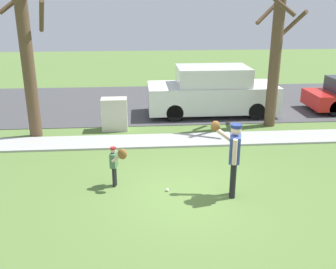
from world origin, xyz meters
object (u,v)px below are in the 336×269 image
Objects in this scene: person_child at (116,161)px; baseball at (167,190)px; street_tree_far at (25,41)px; parked_van_white at (212,92)px; street_tree_near at (276,45)px; person_adult at (233,152)px; utility_cabinet at (114,114)px.

person_child is 14.16× the size of baseball.
parked_van_white is (6.32, 2.16, -2.21)m from street_tree_far.
person_child is 0.19× the size of street_tree_near.
parked_van_white is (0.81, 6.72, -0.18)m from person_adult.
person_adult is at bearing -12.12° from baseball.
person_child is at bearing 1.13° from person_adult.
street_tree_near is (5.57, 0.06, 2.30)m from utility_cabinet.
street_tree_near is (5.29, 4.47, 2.18)m from person_child.
utility_cabinet is at bearing 10.87° from street_tree_far.
parked_van_white is at bearing 75.23° from person_child.
person_adult is 0.35× the size of parked_van_white.
street_tree_near is at bearing -102.52° from person_adult.
parked_van_white reaches higher than person_child.
person_adult is 1.66× the size of person_child.
person_child is (-2.64, 0.64, -0.40)m from person_adult.
person_child is at bearing -119.58° from parked_van_white.
person_child is at bearing 164.46° from baseball.
street_tree_far reaches higher than baseball.
person_child is 4.43m from utility_cabinet.
street_tree_near reaches higher than baseball.
utility_cabinet is (-2.92, 5.06, -0.52)m from person_adult.
baseball is (1.19, -0.33, -0.65)m from person_child.
street_tree_near is 1.08× the size of parked_van_white.
parked_van_white is at bearing 18.88° from street_tree_far.
baseball is 0.01× the size of street_tree_near.
baseball is 0.01× the size of street_tree_far.
person_child is at bearing -53.80° from street_tree_far.
person_adult is 6.03m from street_tree_near.
street_tree_far reaches higher than person_adult.
person_child is 7.26m from street_tree_near.
person_adult is 6.77m from parked_van_white.
baseball is 0.01× the size of parked_van_white.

